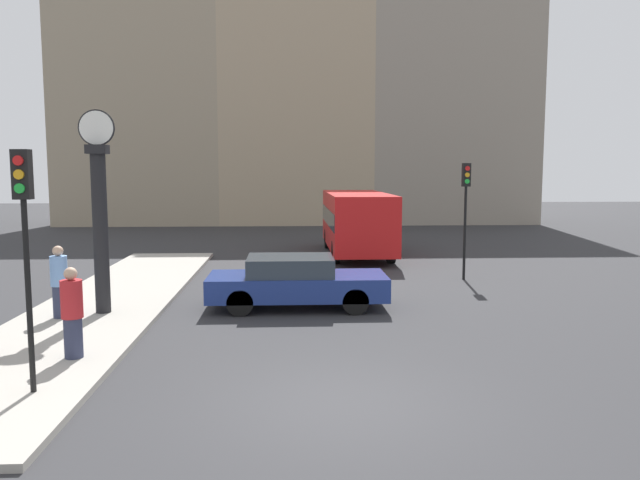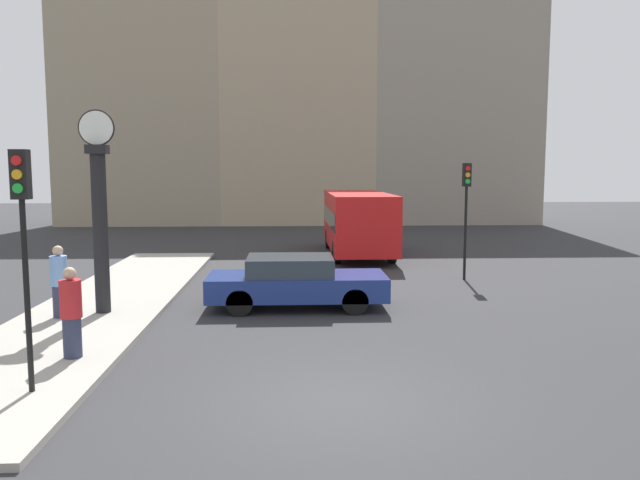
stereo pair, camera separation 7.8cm
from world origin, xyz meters
name	(u,v)px [view 2 (the right image)]	position (x,y,z in m)	size (l,w,h in m)	color
ground_plane	(337,405)	(0.00, 0.00, 0.00)	(120.00, 120.00, 0.00)	#2D2D30
sidewalk_corner	(109,302)	(-5.62, 7.51, 0.06)	(3.32, 19.02, 0.12)	#A39E93
building_row	(303,92)	(0.14, 33.36, 8.81)	(31.71, 5.00, 17.87)	gray
sedan_car	(296,282)	(-0.59, 6.85, 0.70)	(4.64, 1.90, 1.37)	navy
bus_distant	(358,220)	(2.13, 16.98, 1.52)	(2.47, 7.73, 2.65)	red
traffic_light_near	(23,220)	(-4.82, 0.48, 2.85)	(0.26, 0.24, 3.81)	black
traffic_light_far	(466,197)	(5.03, 10.84, 2.74)	(0.26, 0.24, 3.83)	black
street_clock	(100,217)	(-5.34, 6.06, 2.49)	(0.87, 0.47, 4.93)	black
pedestrian_red_top	(71,313)	(-4.79, 2.29, 0.97)	(0.40, 0.40, 1.71)	#2D334C
pedestrian_blue_stripe	(59,282)	(-6.20, 5.56, 0.98)	(0.39, 0.39, 1.72)	#2D334C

